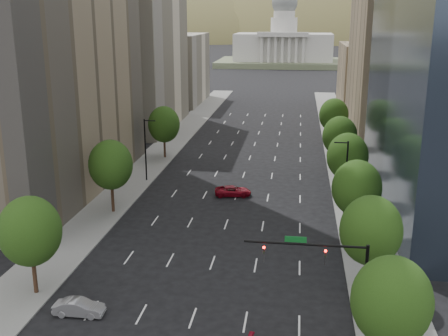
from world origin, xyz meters
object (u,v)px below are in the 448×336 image
at_px(traffic_signal, 332,266).
at_px(car_red_far, 233,191).
at_px(capitol, 283,47).
at_px(car_silver, 79,308).

relative_size(traffic_signal, car_red_far, 1.91).
height_order(traffic_signal, car_red_far, traffic_signal).
bearing_deg(car_red_far, capitol, -8.00).
xyz_separation_m(traffic_signal, car_silver, (-19.53, -0.78, -4.51)).
relative_size(capitol, car_red_far, 12.56).
height_order(traffic_signal, capitol, capitol).
xyz_separation_m(traffic_signal, capitol, (-10.53, 219.71, 3.40)).
distance_m(car_silver, car_red_far, 32.08).
height_order(car_silver, car_red_far, car_silver).
relative_size(traffic_signal, car_silver, 2.25).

